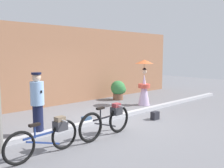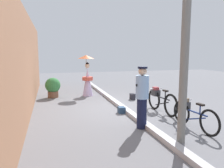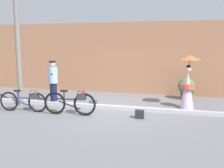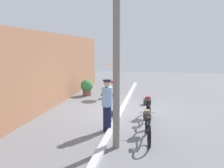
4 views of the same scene
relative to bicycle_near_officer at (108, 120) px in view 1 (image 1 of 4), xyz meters
name	(u,v)px [view 1 (image 1 of 4)]	position (x,y,z in m)	size (l,w,h in m)	color
ground_plane	(107,121)	(0.92, 1.09, -0.42)	(30.00, 30.00, 0.00)	slate
building_wall	(56,66)	(0.92, 4.35, 1.20)	(14.00, 0.40, 3.23)	#9E6B4C
sidewalk_curb	(107,119)	(0.92, 1.09, -0.36)	(14.00, 0.20, 0.12)	#B2B2B7
bicycle_near_officer	(108,120)	(0.00, 0.00, 0.00)	(1.73, 0.48, 0.81)	black
bicycle_far_side	(47,136)	(-1.66, -0.02, -0.02)	(1.69, 0.48, 0.76)	black
person_officer	(37,102)	(-1.29, 1.24, 0.45)	(0.34, 0.38, 1.63)	#141938
person_with_parasol	(144,83)	(3.58, 1.86, 0.49)	(0.74, 0.74, 1.87)	silver
potted_plant_by_door	(119,89)	(3.58, 3.40, 0.06)	(0.68, 0.67, 0.89)	brown
backpack_on_pavement	(87,120)	(0.26, 1.28, -0.31)	(0.24, 0.22, 0.21)	navy
backpack_spare	(155,115)	(2.16, 0.17, -0.29)	(0.26, 0.17, 0.26)	#26262D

